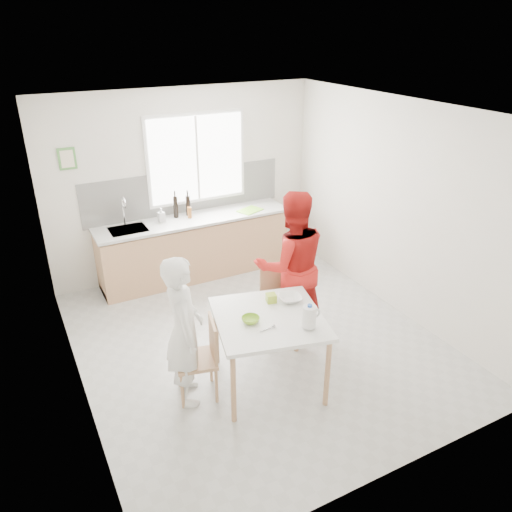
{
  "coord_description": "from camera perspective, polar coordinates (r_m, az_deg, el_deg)",
  "views": [
    {
      "loc": [
        -2.31,
        -4.43,
        3.49
      ],
      "look_at": [
        0.1,
        0.2,
        1.02
      ],
      "focal_mm": 35.0,
      "sensor_mm": 36.0,
      "label": 1
    }
  ],
  "objects": [
    {
      "name": "person_white",
      "position": [
        4.9,
        -8.22,
        -8.46
      ],
      "size": [
        0.5,
        0.65,
        1.58
      ],
      "primitive_type": "imported",
      "rotation": [
        0.0,
        0.0,
        1.33
      ],
      "color": "white",
      "rests_on": "ground"
    },
    {
      "name": "green_box",
      "position": [
        5.24,
        1.74,
        -4.82
      ],
      "size": [
        0.12,
        0.12,
        0.09
      ],
      "primitive_type": "cube",
      "rotation": [
        0.0,
        0.0,
        -0.24
      ],
      "color": "#9CBA2B",
      "rests_on": "dining_table"
    },
    {
      "name": "room_shell",
      "position": [
        5.33,
        0.02,
        5.04
      ],
      "size": [
        4.5,
        4.5,
        4.5
      ],
      "color": "silver",
      "rests_on": "ground"
    },
    {
      "name": "ground",
      "position": [
        6.1,
        0.02,
        -9.62
      ],
      "size": [
        4.5,
        4.5,
        0.0
      ],
      "primitive_type": "plane",
      "color": "#B7B7B2",
      "rests_on": "ground"
    },
    {
      "name": "cutting_board",
      "position": [
        7.48,
        -0.69,
        5.25
      ],
      "size": [
        0.42,
        0.36,
        0.01
      ],
      "primitive_type": "cube",
      "rotation": [
        0.0,
        0.0,
        0.38
      ],
      "color": "#81D430",
      "rests_on": "kitchen_counter"
    },
    {
      "name": "chair_far",
      "position": [
        5.93,
        2.63,
        -4.97
      ],
      "size": [
        0.51,
        0.51,
        0.92
      ],
      "rotation": [
        0.0,
        0.0,
        -0.24
      ],
      "color": "tan",
      "rests_on": "ground"
    },
    {
      "name": "jar_amber",
      "position": [
        7.24,
        -7.6,
        4.95
      ],
      "size": [
        0.06,
        0.06,
        0.16
      ],
      "primitive_type": "cylinder",
      "color": "#975721",
      "rests_on": "kitchen_counter"
    },
    {
      "name": "bowl_green",
      "position": [
        4.91,
        -0.62,
        -7.29
      ],
      "size": [
        0.21,
        0.21,
        0.06
      ],
      "primitive_type": "imported",
      "rotation": [
        0.0,
        0.0,
        -0.24
      ],
      "color": "#8BC32D",
      "rests_on": "dining_table"
    },
    {
      "name": "milk_jug",
      "position": [
        4.8,
        6.15,
        -6.85
      ],
      "size": [
        0.19,
        0.14,
        0.24
      ],
      "rotation": [
        0.0,
        0.0,
        -0.24
      ],
      "color": "white",
      "rests_on": "dining_table"
    },
    {
      "name": "spoon",
      "position": [
        4.81,
        1.26,
        -8.35
      ],
      "size": [
        0.16,
        0.03,
        0.01
      ],
      "primitive_type": "cylinder",
      "rotation": [
        0.0,
        1.57,
        0.11
      ],
      "color": "#A5A5AA",
      "rests_on": "dining_table"
    },
    {
      "name": "wine_bottle_b",
      "position": [
        7.31,
        -7.77,
        5.74
      ],
      "size": [
        0.07,
        0.07,
        0.3
      ],
      "primitive_type": "cylinder",
      "color": "black",
      "rests_on": "kitchen_counter"
    },
    {
      "name": "wine_bottle_a",
      "position": [
        7.26,
        -9.18,
        5.58
      ],
      "size": [
        0.07,
        0.07,
        0.32
      ],
      "primitive_type": "cylinder",
      "color": "black",
      "rests_on": "kitchen_counter"
    },
    {
      "name": "bowl_white",
      "position": [
        5.27,
        3.93,
        -4.85
      ],
      "size": [
        0.29,
        0.29,
        0.06
      ],
      "primitive_type": "imported",
      "rotation": [
        0.0,
        0.0,
        -0.24
      ],
      "color": "white",
      "rests_on": "dining_table"
    },
    {
      "name": "soap_bottle",
      "position": [
        7.16,
        -10.79,
        4.66
      ],
      "size": [
        0.1,
        0.1,
        0.2
      ],
      "primitive_type": "imported",
      "rotation": [
        0.0,
        0.0,
        0.09
      ],
      "color": "#999999",
      "rests_on": "kitchen_counter"
    },
    {
      "name": "window",
      "position": [
        7.34,
        -6.79,
        11.01
      ],
      "size": [
        1.5,
        0.06,
        1.3
      ],
      "color": "white",
      "rests_on": "room_shell"
    },
    {
      "name": "dining_table",
      "position": [
        5.05,
        1.48,
        -7.77
      ],
      "size": [
        1.28,
        1.28,
        0.82
      ],
      "rotation": [
        0.0,
        0.0,
        -0.24
      ],
      "color": "white",
      "rests_on": "ground"
    },
    {
      "name": "backsplash",
      "position": [
        7.41,
        -8.09,
        7.26
      ],
      "size": [
        3.0,
        0.02,
        0.65
      ],
      "primitive_type": "cube",
      "color": "white",
      "rests_on": "room_shell"
    },
    {
      "name": "kitchen_counter",
      "position": [
        7.45,
        -6.97,
        0.75
      ],
      "size": [
        2.84,
        0.64,
        1.37
      ],
      "color": "tan",
      "rests_on": "ground"
    },
    {
      "name": "picture_frame",
      "position": [
        6.89,
        -20.78,
        10.35
      ],
      "size": [
        0.22,
        0.03,
        0.28
      ],
      "color": "#4D8F41",
      "rests_on": "room_shell"
    },
    {
      "name": "person_red",
      "position": [
        5.82,
        4.04,
        -1.11
      ],
      "size": [
        1.02,
        0.88,
        1.82
      ],
      "primitive_type": "imported",
      "rotation": [
        0.0,
        0.0,
        2.9
      ],
      "color": "red",
      "rests_on": "ground"
    },
    {
      "name": "chair_left",
      "position": [
        5.09,
        -6.15,
        -11.21
      ],
      "size": [
        0.48,
        0.48,
        0.86
      ],
      "rotation": [
        0.0,
        0.0,
        -1.81
      ],
      "color": "tan",
      "rests_on": "ground"
    }
  ]
}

